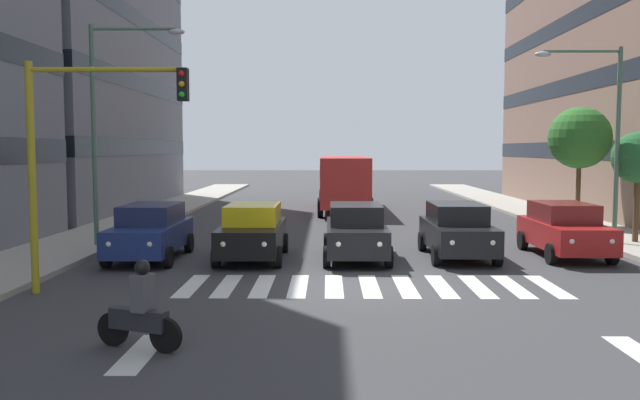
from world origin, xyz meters
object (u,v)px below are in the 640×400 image
(traffic_light_gantry, at_px, (76,140))
(street_lamp_left, at_px, (603,123))
(car_3, at_px, (253,231))
(street_tree_1, at_px, (638,158))
(car_4, at_px, (151,231))
(street_tree_2, at_px, (580,138))
(motorcycle_with_rider, at_px, (140,313))
(car_2, at_px, (356,231))
(car_1, at_px, (457,230))
(car_0, at_px, (564,229))
(bus_behind_traffic, at_px, (343,177))
(street_lamp_right, at_px, (109,111))

(traffic_light_gantry, relative_size, street_lamp_left, 0.81)
(car_3, bearing_deg, street_tree_1, -167.23)
(car_3, relative_size, street_tree_1, 1.13)
(car_4, distance_m, street_tree_1, 16.95)
(street_tree_2, bearing_deg, motorcycle_with_rider, 51.22)
(car_2, xyz_separation_m, car_3, (3.22, 0.05, 0.00))
(car_1, bearing_deg, traffic_light_gantry, 27.75)
(car_0, relative_size, bus_behind_traffic, 0.42)
(motorcycle_with_rider, bearing_deg, street_tree_1, -139.10)
(car_2, height_order, car_3, same)
(car_2, height_order, car_4, same)
(car_3, relative_size, street_tree_2, 0.87)
(car_1, xyz_separation_m, street_tree_1, (-6.87, -2.63, 2.24))
(car_4, distance_m, traffic_light_gantry, 5.61)
(car_3, distance_m, street_tree_1, 13.84)
(bus_behind_traffic, bearing_deg, street_lamp_right, 59.43)
(car_1, distance_m, traffic_light_gantry, 11.69)
(street_tree_2, bearing_deg, traffic_light_gantry, 38.11)
(car_0, xyz_separation_m, bus_behind_traffic, (6.72, -15.56, 0.97))
(car_1, bearing_deg, car_0, -175.29)
(car_2, height_order, traffic_light_gantry, traffic_light_gantry)
(car_2, xyz_separation_m, traffic_light_gantry, (6.81, 4.95, 2.77))
(car_0, height_order, car_4, same)
(car_4, height_order, street_tree_2, street_tree_2)
(car_3, xyz_separation_m, motorcycle_with_rider, (0.88, 9.28, -0.24))
(car_4, relative_size, motorcycle_with_rider, 2.74)
(car_2, bearing_deg, street_lamp_left, -162.66)
(car_4, bearing_deg, street_lamp_right, -47.76)
(street_tree_1, bearing_deg, street_tree_2, -89.48)
(bus_behind_traffic, xyz_separation_m, street_lamp_left, (-8.74, 13.46, 2.50))
(traffic_light_gantry, xyz_separation_m, street_lamp_right, (1.54, -6.99, 1.08))
(car_1, distance_m, street_lamp_left, 6.93)
(car_1, relative_size, motorcycle_with_rider, 2.74)
(car_2, bearing_deg, street_tree_2, -140.51)
(motorcycle_with_rider, xyz_separation_m, street_lamp_left, (-12.84, -12.06, 3.72))
(car_3, xyz_separation_m, street_tree_1, (-13.32, -3.02, 2.24))
(bus_behind_traffic, bearing_deg, car_1, 101.53)
(street_lamp_left, xyz_separation_m, street_tree_1, (-1.37, -0.24, -1.24))
(car_1, relative_size, car_2, 1.00)
(car_2, xyz_separation_m, street_tree_1, (-10.10, -2.97, 2.24))
(motorcycle_with_rider, bearing_deg, car_3, -95.40)
(car_0, distance_m, street_lamp_left, 4.54)
(car_4, bearing_deg, traffic_light_gantry, 85.37)
(car_3, distance_m, street_lamp_left, 12.76)
(car_1, relative_size, street_tree_1, 1.13)
(car_0, distance_m, car_1, 3.50)
(street_lamp_left, height_order, street_lamp_right, street_lamp_right)
(street_tree_1, distance_m, street_tree_2, 5.37)
(bus_behind_traffic, distance_m, street_lamp_left, 16.24)
(car_2, relative_size, street_lamp_left, 0.65)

